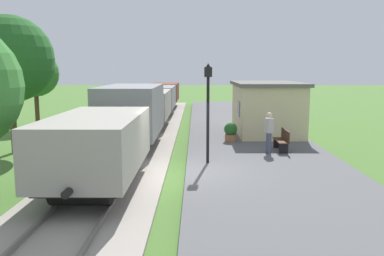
% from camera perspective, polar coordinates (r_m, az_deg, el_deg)
% --- Properties ---
extents(ground_plane, '(160.00, 160.00, 0.00)m').
position_cam_1_polar(ground_plane, '(14.05, -1.72, -7.13)').
color(ground_plane, '#47702D').
extents(platform_slab, '(6.00, 60.00, 0.25)m').
position_cam_1_polar(platform_slab, '(14.25, 11.33, -6.55)').
color(platform_slab, '#565659').
rests_on(platform_slab, ground).
extents(track_ballast, '(3.80, 60.00, 0.12)m').
position_cam_1_polar(track_ballast, '(14.33, -11.43, -6.74)').
color(track_ballast, '#9E9389').
rests_on(track_ballast, ground).
extents(rail_near, '(0.07, 60.00, 0.14)m').
position_cam_1_polar(rail_near, '(14.16, -8.57, -6.30)').
color(rail_near, slate).
rests_on(rail_near, track_ballast).
extents(rail_far, '(0.07, 60.00, 0.14)m').
position_cam_1_polar(rail_far, '(14.46, -14.25, -6.16)').
color(rail_far, slate).
rests_on(rail_far, track_ballast).
extents(freight_train, '(2.50, 32.60, 2.72)m').
position_cam_1_polar(freight_train, '(24.98, -6.25, 3.06)').
color(freight_train, gray).
rests_on(freight_train, rail_near).
extents(station_hut, '(3.50, 5.80, 2.78)m').
position_cam_1_polar(station_hut, '(22.53, 10.39, 2.88)').
color(station_hut, beige).
rests_on(station_hut, platform_slab).
extents(bench_near_hut, '(0.42, 1.50, 0.91)m').
position_cam_1_polar(bench_near_hut, '(17.81, 12.61, -1.64)').
color(bench_near_hut, '#422819').
rests_on(bench_near_hut, platform_slab).
extents(person_waiting, '(0.33, 0.43, 1.71)m').
position_cam_1_polar(person_waiting, '(17.13, 10.79, -0.41)').
color(person_waiting, '#474C66').
rests_on(person_waiting, platform_slab).
extents(potted_planter, '(0.64, 0.64, 0.92)m').
position_cam_1_polar(potted_planter, '(19.70, 5.47, -0.52)').
color(potted_planter, '#9E6642').
rests_on(potted_planter, platform_slab).
extents(lamp_post_near, '(0.28, 0.28, 3.70)m').
position_cam_1_polar(lamp_post_near, '(14.87, 2.27, 4.69)').
color(lamp_post_near, black).
rests_on(lamp_post_near, platform_slab).
extents(tree_trackside_mid, '(3.82, 3.82, 6.08)m').
position_cam_1_polar(tree_trackside_mid, '(19.61, -24.33, 8.82)').
color(tree_trackside_mid, '#4C3823').
rests_on(tree_trackside_mid, ground).
extents(tree_trackside_far, '(2.93, 2.93, 4.92)m').
position_cam_1_polar(tree_trackside_far, '(27.68, -21.22, 7.14)').
color(tree_trackside_far, '#4C3823').
rests_on(tree_trackside_far, ground).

